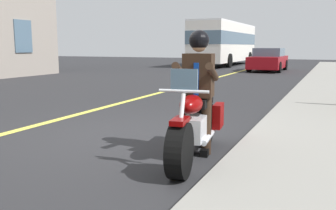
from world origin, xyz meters
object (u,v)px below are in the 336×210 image
at_px(bus_far, 225,42).
at_px(car_silver, 268,60).
at_px(motorcycle_main, 195,125).
at_px(rider_main, 198,81).

distance_m(bus_far, car_silver, 7.27).
relative_size(motorcycle_main, car_silver, 0.48).
bearing_deg(rider_main, motorcycle_main, 9.00).
height_order(motorcycle_main, bus_far, bus_far).
bearing_deg(bus_far, car_silver, 37.38).
height_order(motorcycle_main, car_silver, car_silver).
xyz_separation_m(rider_main, bus_far, (-24.24, -6.37, 0.84)).
height_order(bus_far, car_silver, bus_far).
bearing_deg(car_silver, motorcycle_main, 6.25).
relative_size(motorcycle_main, rider_main, 1.27).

